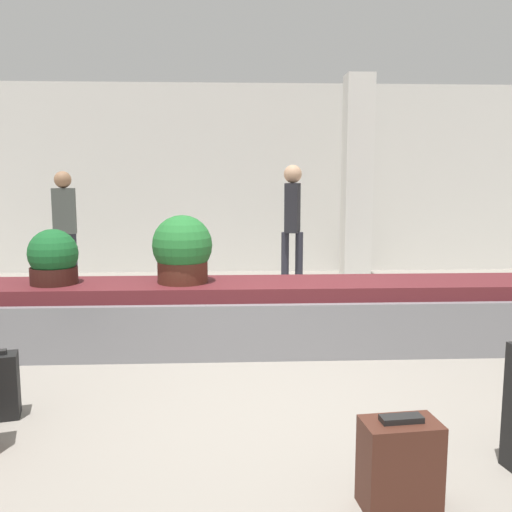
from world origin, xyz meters
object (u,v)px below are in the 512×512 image
(pillar, at_px, (357,180))
(suitcase_1, at_px, (400,464))
(potted_plant_1, at_px, (53,259))
(traveler_1, at_px, (65,219))
(traveler_0, at_px, (292,216))
(potted_plant_0, at_px, (182,250))

(pillar, bearing_deg, suitcase_1, -100.52)
(pillar, bearing_deg, potted_plant_1, -136.11)
(potted_plant_1, height_order, traveler_1, traveler_1)
(potted_plant_1, height_order, traveler_0, traveler_0)
(pillar, height_order, potted_plant_0, pillar)
(pillar, bearing_deg, traveler_0, -139.87)
(traveler_0, bearing_deg, suitcase_1, 15.16)
(suitcase_1, bearing_deg, potted_plant_0, 109.12)
(potted_plant_0, xyz_separation_m, traveler_1, (-1.92, 2.93, 0.08))
(suitcase_1, height_order, potted_plant_1, potted_plant_1)
(pillar, distance_m, suitcase_1, 6.53)
(potted_plant_0, bearing_deg, potted_plant_1, -179.51)
(traveler_0, bearing_deg, potted_plant_1, -28.92)
(pillar, distance_m, potted_plant_0, 4.34)
(traveler_1, bearing_deg, suitcase_1, -71.06)
(traveler_1, bearing_deg, pillar, -2.89)
(pillar, relative_size, suitcase_1, 6.55)
(suitcase_1, relative_size, potted_plant_1, 0.94)
(suitcase_1, bearing_deg, traveler_0, 83.47)
(pillar, height_order, traveler_0, pillar)
(potted_plant_1, xyz_separation_m, traveler_1, (-0.71, 2.94, 0.15))
(pillar, bearing_deg, potted_plant_0, -124.94)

